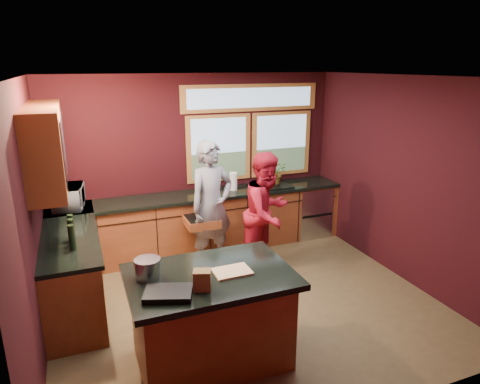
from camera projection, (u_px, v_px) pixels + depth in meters
floor at (245, 302)px, 5.30m from camera, size 4.50×4.50×0.00m
room_shell at (187, 158)px, 4.86m from camera, size 4.52×4.02×2.71m
back_counter at (217, 220)px, 6.75m from camera, size 4.50×0.64×0.93m
left_counter at (72, 265)px, 5.24m from camera, size 0.64×2.30×0.93m
island at (211, 317)px, 4.14m from camera, size 1.55×1.05×0.95m
person_grey at (212, 206)px, 5.98m from camera, size 0.77×0.60×1.84m
person_red at (267, 213)px, 5.89m from camera, size 1.04×0.96×1.71m
microwave at (69, 197)px, 5.83m from camera, size 0.45×0.61×0.31m
potted_plant at (276, 173)px, 6.97m from camera, size 0.33×0.29×0.37m
paper_towel at (233, 181)px, 6.67m from camera, size 0.12×0.12×0.28m
cutting_board at (232, 271)px, 4.03m from camera, size 0.35×0.26×0.02m
stock_pot at (148, 268)px, 3.92m from camera, size 0.24×0.24×0.18m
paper_bag at (202, 280)px, 3.70m from camera, size 0.18×0.16×0.18m
black_tray at (168, 293)px, 3.61m from camera, size 0.47×0.40×0.05m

